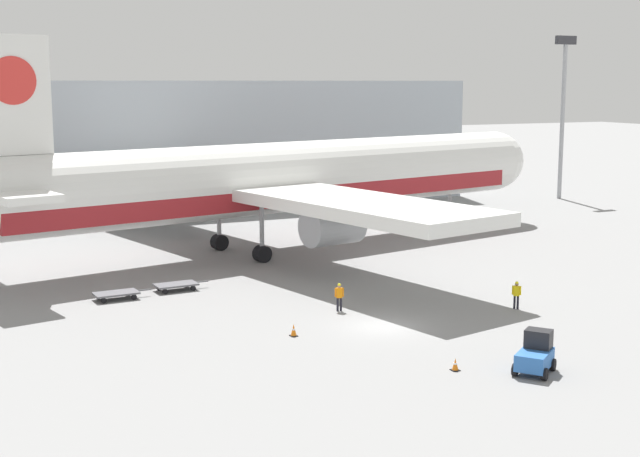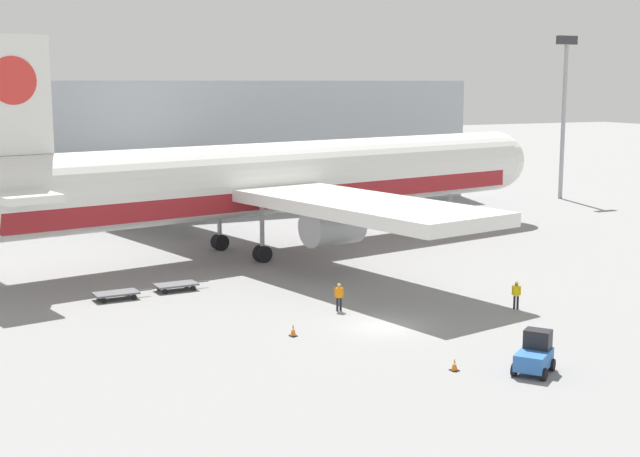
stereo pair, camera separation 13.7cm
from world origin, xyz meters
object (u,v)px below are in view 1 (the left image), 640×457
Objects in this scene: airplane_main at (274,181)px; ground_crew_near at (516,293)px; traffic_cone_far at (294,330)px; ground_crew_far at (339,295)px; baggage_dolly_second at (176,285)px; light_mast at (563,103)px; traffic_cone_near at (455,365)px; baggage_tug_foreground at (536,355)px; baggage_dolly_lead at (116,294)px.

airplane_main reaches higher than ground_crew_near.
airplane_main is 83.85× the size of traffic_cone_far.
ground_crew_near is 1.01× the size of ground_crew_far.
traffic_cone_far is at bearing -81.24° from baggage_dolly_second.
ground_crew_far is at bearing 23.09° from ground_crew_near.
light_mast is 31.68× the size of traffic_cone_near.
traffic_cone_far is (-4.72, -3.83, -0.68)m from ground_crew_far.
light_mast is 11.09× the size of ground_crew_far.
airplane_main is 20.48× the size of baggage_tug_foreground.
ground_crew_far is (-10.10, 4.24, -0.01)m from ground_crew_near.
ground_crew_near is (21.82, -12.95, 0.64)m from baggage_dolly_lead.
baggage_dolly_lead is 25.38m from ground_crew_near.
light_mast is 47.31m from airplane_main.
airplane_main is 25.33m from ground_crew_near.
ground_crew_near reaches higher than baggage_dolly_lead.
light_mast is at bearing 8.58° from airplane_main.
light_mast is 56.47m from ground_crew_near.
ground_crew_far is (-3.38, 14.48, 0.14)m from baggage_tug_foreground.
ground_crew_far is 2.86× the size of traffic_cone_near.
traffic_cone_far reaches higher than baggage_dolly_second.
baggage_tug_foreground reaches higher than traffic_cone_near.
ground_crew_near reaches higher than ground_crew_far.
baggage_dolly_second is 5.46× the size of traffic_cone_far.
baggage_dolly_second is at bearing -153.93° from light_mast.
ground_crew_far is at bearing -142.59° from light_mast.
ground_crew_near is at bearing -33.81° from baggage_dolly_lead.
airplane_main is at bearing 70.08° from traffic_cone_far.
traffic_cone_near is 9.99m from traffic_cone_far.
baggage_dolly_lead is at bearing 119.17° from traffic_cone_far.
baggage_dolly_lead is at bearing -156.71° from airplane_main.
airplane_main is at bearing 32.42° from baggage_dolly_lead.
ground_crew_near is at bearing -41.05° from baggage_dolly_second.
baggage_tug_foreground is 27.67m from baggage_dolly_lead.
baggage_dolly_second is at bearing -149.97° from airplane_main.
ground_crew_near is at bearing -87.71° from airplane_main.
baggage_dolly_lead is 6.17× the size of traffic_cone_near.
light_mast is 62.53m from baggage_dolly_second.
baggage_dolly_lead is 14.61m from ground_crew_far.
traffic_cone_near is 0.89× the size of traffic_cone_far.
ground_crew_near is at bearing 19.73° from baggage_tug_foreground.
traffic_cone_far is (2.80, -13.32, -0.05)m from baggage_dolly_second.
traffic_cone_near is at bearing -134.16° from light_mast.
airplane_main reaches higher than baggage_dolly_lead.
traffic_cone_near is (0.02, -12.63, -0.72)m from ground_crew_far.
baggage_dolly_lead is at bearing 118.82° from traffic_cone_near.
airplane_main is 15.35× the size of baggage_dolly_second.
airplane_main is 34.68m from baggage_tug_foreground.
baggage_dolly_second is at bearing 108.83° from traffic_cone_near.
airplane_main is 94.63× the size of traffic_cone_near.
airplane_main is 19.90m from baggage_dolly_lead.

